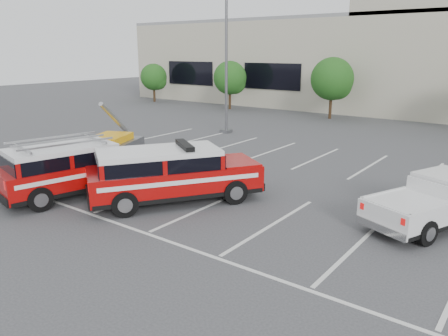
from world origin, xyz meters
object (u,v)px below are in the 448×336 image
object	(u,v)px
light_pole_left	(226,53)
white_pickup	(438,205)
tree_left	(231,79)
tree_far_left	(155,78)
convention_building	(434,57)
fire_chief_suv	(172,178)
utility_rig	(109,150)
tree_mid_left	(333,80)
ladder_suv	(74,172)

from	to	relation	value
light_pole_left	white_pickup	distance (m)	17.81
tree_left	tree_far_left	bearing A→B (deg)	-180.00
convention_building	tree_far_left	bearing A→B (deg)	-158.63
tree_far_left	fire_chief_suv	world-z (taller)	tree_far_left
tree_far_left	fire_chief_suv	size ratio (longest dim) A/B	0.63
tree_left	fire_chief_suv	bearing A→B (deg)	-58.74
tree_left	utility_rig	distance (m)	21.18
convention_building	tree_left	distance (m)	18.11
tree_mid_left	fire_chief_suv	xyz separation A→B (m)	(3.51, -22.25, -2.17)
utility_rig	tree_left	bearing A→B (deg)	86.36
ladder_suv	tree_left	bearing A→B (deg)	125.20
tree_mid_left	tree_left	bearing A→B (deg)	-180.00
white_pickup	utility_rig	xyz separation A→B (m)	(-14.74, -1.08, -0.03)
tree_far_left	white_pickup	distance (m)	36.93
ladder_suv	white_pickup	bearing A→B (deg)	36.00
tree_mid_left	white_pickup	distance (m)	22.29
convention_building	tree_mid_left	world-z (taller)	convention_building
convention_building	ladder_suv	world-z (taller)	convention_building
fire_chief_suv	white_pickup	bearing A→B (deg)	56.67
convention_building	fire_chief_suv	bearing A→B (deg)	-92.83
tree_mid_left	utility_rig	xyz separation A→B (m)	(-3.01, -19.87, -2.44)
light_pole_left	utility_rig	size ratio (longest dim) A/B	2.42
fire_chief_suv	white_pickup	xyz separation A→B (m)	(8.23, 3.45, -0.24)
tree_mid_left	tree_far_left	bearing A→B (deg)	-180.00
tree_far_left	tree_mid_left	world-z (taller)	tree_mid_left
light_pole_left	fire_chief_suv	bearing A→B (deg)	-61.60
tree_far_left	tree_left	bearing A→B (deg)	0.00
fire_chief_suv	white_pickup	world-z (taller)	fire_chief_suv
tree_far_left	light_pole_left	size ratio (longest dim) A/B	0.39
tree_far_left	fire_chief_suv	distance (m)	32.41
convention_building	ladder_suv	xyz separation A→B (m)	(-5.11, -33.72, -3.84)
tree_mid_left	light_pole_left	bearing A→B (deg)	-107.10
white_pickup	fire_chief_suv	bearing A→B (deg)	-134.78
utility_rig	white_pickup	bearing A→B (deg)	-18.86
ladder_suv	utility_rig	bearing A→B (deg)	139.12
fire_chief_suv	utility_rig	distance (m)	6.94
tree_mid_left	utility_rig	bearing A→B (deg)	-98.60
tree_far_left	white_pickup	world-z (taller)	tree_far_left
tree_mid_left	ladder_suv	xyz separation A→B (m)	(-0.02, -23.90, -2.17)
ladder_suv	utility_rig	distance (m)	5.02
light_pole_left	tree_left	bearing A→B (deg)	124.52
light_pole_left	ladder_suv	distance (m)	14.83
ladder_suv	convention_building	bearing A→B (deg)	93.91
light_pole_left	white_pickup	world-z (taller)	light_pole_left
convention_building	light_pole_left	bearing A→B (deg)	-112.39
tree_left	ladder_suv	size ratio (longest dim) A/B	0.75
convention_building	tree_far_left	xyz separation A→B (m)	(-25.09, -9.82, -2.22)
tree_left	light_pole_left	distance (m)	12.43
tree_left	utility_rig	world-z (taller)	tree_left
tree_left	utility_rig	bearing A→B (deg)	-70.61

